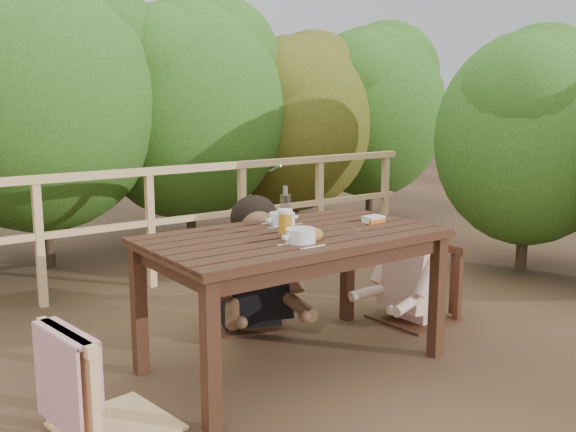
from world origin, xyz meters
TOP-DOWN VIEW (x-y plane):
  - ground at (0.00, 0.00)m, footprint 60.00×60.00m
  - table at (0.00, 0.00)m, footprint 1.71×0.96m
  - chair_left at (-1.15, -0.11)m, footprint 0.58×0.58m
  - chair_far at (0.17, 0.74)m, footprint 0.62×0.62m
  - chair_right at (1.18, 0.13)m, footprint 0.53×0.53m
  - woman at (0.17, 0.76)m, footprint 0.78×0.86m
  - diner_right at (1.21, 0.13)m, footprint 0.61×0.51m
  - railing at (0.00, 2.00)m, footprint 5.60×0.10m
  - hedge_row at (0.40, 3.20)m, footprint 6.60×1.60m
  - soup_near at (-0.11, -0.22)m, footprint 0.28×0.28m
  - soup_far at (0.10, 0.25)m, footprint 0.27×0.27m
  - bread_roll at (-0.02, -0.20)m, footprint 0.14×0.11m
  - beer_glass at (-0.05, 0.00)m, footprint 0.08×0.08m
  - bottle at (0.05, 0.15)m, footprint 0.07×0.07m
  - tumbler at (0.21, -0.30)m, footprint 0.06×0.06m
  - butter_tub at (0.60, -0.04)m, footprint 0.14×0.10m

SIDE VIEW (x-z plane):
  - ground at x=0.00m, z-range 0.00..0.00m
  - table at x=0.00m, z-range 0.00..0.79m
  - chair_far at x=0.17m, z-range 0.00..0.98m
  - railing at x=0.00m, z-range 0.00..1.01m
  - chair_right at x=1.18m, z-range 0.00..1.03m
  - chair_left at x=-1.15m, z-range 0.00..1.05m
  - diner_right at x=1.21m, z-range 0.00..1.19m
  - woman at x=0.17m, z-range 0.00..1.43m
  - butter_tub at x=0.60m, z-range 0.79..0.85m
  - tumbler at x=0.21m, z-range 0.79..0.86m
  - bread_roll at x=-0.02m, z-range 0.79..0.87m
  - soup_far at x=0.10m, z-range 0.79..0.88m
  - soup_near at x=-0.11m, z-range 0.79..0.88m
  - beer_glass at x=-0.05m, z-range 0.79..0.95m
  - bottle at x=0.05m, z-range 0.79..1.06m
  - hedge_row at x=0.40m, z-range 0.00..3.80m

